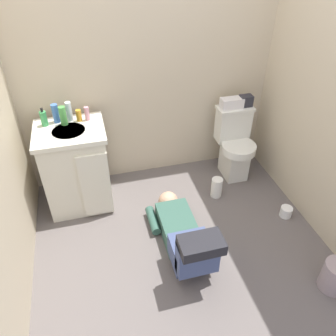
{
  "coord_description": "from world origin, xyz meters",
  "views": [
    {
      "loc": [
        -0.59,
        -1.88,
        2.27
      ],
      "look_at": [
        0.02,
        0.44,
        0.45
      ],
      "focal_mm": 35.71,
      "sensor_mm": 36.0,
      "label": 1
    }
  ],
  "objects_px": {
    "tissue_box": "(232,103)",
    "toiletry_bag": "(246,101)",
    "toilet_paper_roll": "(286,212)",
    "person_plumber": "(184,235)",
    "soap_dispenser": "(44,118)",
    "bottle_blue": "(56,113)",
    "bottle_amber": "(79,115)",
    "bottle_green": "(63,116)",
    "faucet": "(67,116)",
    "vanity_cabinet": "(77,167)",
    "trash_can": "(335,276)",
    "paper_towel_roll": "(217,187)",
    "bottle_pink": "(87,114)",
    "bottle_clear": "(69,111)",
    "toilet": "(234,144)"
  },
  "relations": [
    {
      "from": "tissue_box",
      "to": "toiletry_bag",
      "type": "xyz_separation_m",
      "value": [
        0.15,
        0.0,
        0.01
      ]
    },
    {
      "from": "tissue_box",
      "to": "toilet_paper_roll",
      "type": "bearing_deg",
      "value": -72.15
    },
    {
      "from": "tissue_box",
      "to": "person_plumber",
      "type": "bearing_deg",
      "value": -128.29
    },
    {
      "from": "soap_dispenser",
      "to": "tissue_box",
      "type": "bearing_deg",
      "value": 0.8
    },
    {
      "from": "tissue_box",
      "to": "bottle_blue",
      "type": "bearing_deg",
      "value": 179.61
    },
    {
      "from": "person_plumber",
      "to": "bottle_amber",
      "type": "bearing_deg",
      "value": 125.25
    },
    {
      "from": "soap_dispenser",
      "to": "bottle_green",
      "type": "xyz_separation_m",
      "value": [
        0.16,
        -0.03,
        0.02
      ]
    },
    {
      "from": "faucet",
      "to": "toilet_paper_roll",
      "type": "relative_size",
      "value": 0.91
    },
    {
      "from": "person_plumber",
      "to": "toilet_paper_roll",
      "type": "height_order",
      "value": "person_plumber"
    },
    {
      "from": "vanity_cabinet",
      "to": "bottle_amber",
      "type": "relative_size",
      "value": 7.92
    },
    {
      "from": "bottle_amber",
      "to": "person_plumber",
      "type": "bearing_deg",
      "value": -54.75
    },
    {
      "from": "trash_can",
      "to": "faucet",
      "type": "bearing_deg",
      "value": 137.85
    },
    {
      "from": "person_plumber",
      "to": "paper_towel_roll",
      "type": "relative_size",
      "value": 5.14
    },
    {
      "from": "vanity_cabinet",
      "to": "bottle_green",
      "type": "bearing_deg",
      "value": 106.73
    },
    {
      "from": "vanity_cabinet",
      "to": "trash_can",
      "type": "distance_m",
      "value": 2.32
    },
    {
      "from": "bottle_pink",
      "to": "toilet_paper_roll",
      "type": "distance_m",
      "value": 2.04
    },
    {
      "from": "tissue_box",
      "to": "paper_towel_roll",
      "type": "bearing_deg",
      "value": -121.88
    },
    {
      "from": "tissue_box",
      "to": "paper_towel_roll",
      "type": "height_order",
      "value": "tissue_box"
    },
    {
      "from": "tissue_box",
      "to": "bottle_amber",
      "type": "height_order",
      "value": "bottle_amber"
    },
    {
      "from": "bottle_clear",
      "to": "person_plumber",
      "type": "bearing_deg",
      "value": -52.59
    },
    {
      "from": "person_plumber",
      "to": "toilet_paper_roll",
      "type": "xyz_separation_m",
      "value": [
        1.05,
        0.14,
        -0.13
      ]
    },
    {
      "from": "bottle_blue",
      "to": "faucet",
      "type": "bearing_deg",
      "value": -9.95
    },
    {
      "from": "person_plumber",
      "to": "bottle_amber",
      "type": "relative_size",
      "value": 10.28
    },
    {
      "from": "bottle_blue",
      "to": "trash_can",
      "type": "height_order",
      "value": "bottle_blue"
    },
    {
      "from": "bottle_green",
      "to": "soap_dispenser",
      "type": "bearing_deg",
      "value": 171.19
    },
    {
      "from": "soap_dispenser",
      "to": "bottle_amber",
      "type": "relative_size",
      "value": 1.6
    },
    {
      "from": "bottle_clear",
      "to": "bottle_amber",
      "type": "relative_size",
      "value": 1.69
    },
    {
      "from": "person_plumber",
      "to": "bottle_green",
      "type": "relative_size",
      "value": 6.37
    },
    {
      "from": "bottle_blue",
      "to": "bottle_clear",
      "type": "distance_m",
      "value": 0.11
    },
    {
      "from": "toilet",
      "to": "bottle_amber",
      "type": "height_order",
      "value": "bottle_amber"
    },
    {
      "from": "bottle_pink",
      "to": "paper_towel_roll",
      "type": "xyz_separation_m",
      "value": [
        1.14,
        -0.39,
        -0.78
      ]
    },
    {
      "from": "soap_dispenser",
      "to": "bottle_green",
      "type": "height_order",
      "value": "bottle_green"
    },
    {
      "from": "faucet",
      "to": "toilet_paper_roll",
      "type": "bearing_deg",
      "value": -24.67
    },
    {
      "from": "toilet",
      "to": "toiletry_bag",
      "type": "xyz_separation_m",
      "value": [
        0.11,
        0.09,
        0.44
      ]
    },
    {
      "from": "paper_towel_roll",
      "to": "toilet_paper_roll",
      "type": "distance_m",
      "value": 0.69
    },
    {
      "from": "bottle_blue",
      "to": "bottle_clear",
      "type": "bearing_deg",
      "value": -0.72
    },
    {
      "from": "bottle_clear",
      "to": "toilet",
      "type": "bearing_deg",
      "value": -3.62
    },
    {
      "from": "bottle_pink",
      "to": "bottle_clear",
      "type": "bearing_deg",
      "value": 168.58
    },
    {
      "from": "soap_dispenser",
      "to": "bottle_clear",
      "type": "distance_m",
      "value": 0.22
    },
    {
      "from": "person_plumber",
      "to": "bottle_blue",
      "type": "height_order",
      "value": "bottle_blue"
    },
    {
      "from": "toilet",
      "to": "paper_towel_roll",
      "type": "height_order",
      "value": "toilet"
    },
    {
      "from": "person_plumber",
      "to": "bottle_amber",
      "type": "xyz_separation_m",
      "value": [
        -0.69,
        0.97,
        0.7
      ]
    },
    {
      "from": "bottle_pink",
      "to": "vanity_cabinet",
      "type": "bearing_deg",
      "value": -142.54
    },
    {
      "from": "soap_dispenser",
      "to": "bottle_pink",
      "type": "height_order",
      "value": "soap_dispenser"
    },
    {
      "from": "tissue_box",
      "to": "toiletry_bag",
      "type": "height_order",
      "value": "toiletry_bag"
    },
    {
      "from": "trash_can",
      "to": "tissue_box",
      "type": "bearing_deg",
      "value": 97.53
    },
    {
      "from": "faucet",
      "to": "bottle_clear",
      "type": "xyz_separation_m",
      "value": [
        0.03,
        0.01,
        0.04
      ]
    },
    {
      "from": "person_plumber",
      "to": "toilet",
      "type": "bearing_deg",
      "value": 47.4
    },
    {
      "from": "vanity_cabinet",
      "to": "paper_towel_roll",
      "type": "height_order",
      "value": "vanity_cabinet"
    },
    {
      "from": "vanity_cabinet",
      "to": "paper_towel_roll",
      "type": "relative_size",
      "value": 3.95
    }
  ]
}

